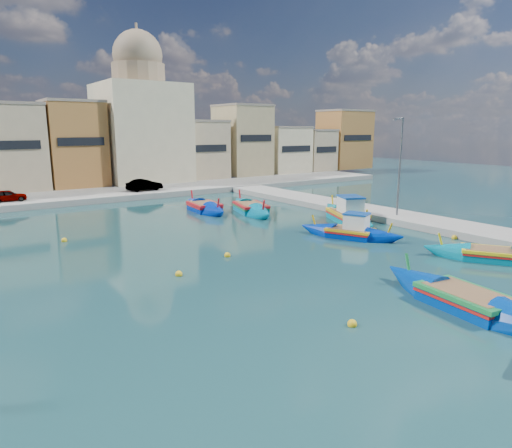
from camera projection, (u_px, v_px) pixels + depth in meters
name	position (u px, v px, depth m)	size (l,w,h in m)	color
ground	(259.00, 285.00, 21.32)	(160.00, 160.00, 0.00)	#13363A
east_quay	(473.00, 231.00, 31.34)	(4.00, 70.00, 0.50)	gray
north_quay	(80.00, 197.00, 46.97)	(80.00, 8.00, 0.60)	gray
north_townhouses	(118.00, 147.00, 55.66)	(83.20, 7.87, 10.19)	tan
church_block	(141.00, 119.00, 57.33)	(10.00, 10.00, 19.10)	beige
quay_street_lamp	(399.00, 166.00, 35.01)	(1.18, 0.16, 8.00)	#595B60
parked_cars	(10.00, 195.00, 41.91)	(27.65, 1.97, 1.26)	#4C1919
luzzu_turquoise_cabin	(347.00, 216.00, 36.00)	(6.13, 9.93, 3.19)	#0085A0
luzzu_blue_cabin	(350.00, 233.00, 30.51)	(4.69, 7.46, 2.61)	#00299E
luzzu_cyan_mid	(251.00, 209.00, 39.83)	(4.67, 9.53, 2.74)	#007AA0
luzzu_green	(204.00, 208.00, 40.45)	(2.92, 8.47, 2.62)	#0027A7
luzzu_blue_south	(466.00, 302.00, 18.44)	(3.36, 9.37, 2.64)	#00379F
luzzu_cyan_south	(490.00, 256.00, 25.28)	(5.56, 7.12, 2.28)	#007A96
mooring_buoys	(240.00, 248.00, 27.69)	(21.78, 25.31, 0.36)	yellow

